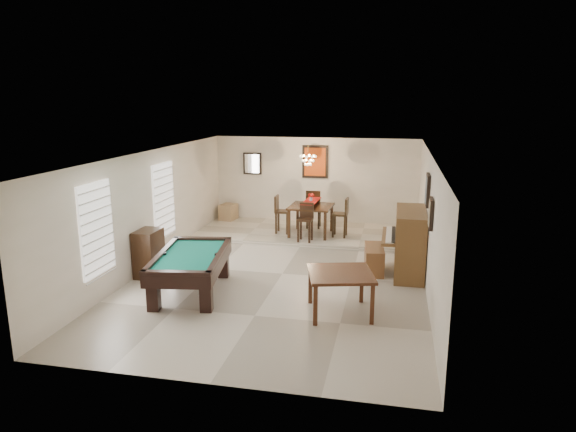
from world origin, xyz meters
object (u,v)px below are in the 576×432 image
(chandelier, at_px, (308,156))
(dining_chair_east, at_px, (340,217))
(upright_piano, at_px, (402,242))
(flower_vase, at_px, (311,197))
(piano_bench, at_px, (374,259))
(apothecary_chest, at_px, (149,253))
(dining_chair_north, at_px, (314,209))
(pool_table, at_px, (191,274))
(dining_table, at_px, (311,218))
(dining_chair_south, at_px, (305,223))
(dining_chair_west, at_px, (283,214))
(corner_bench, at_px, (228,212))
(square_table, at_px, (340,293))

(chandelier, bearing_deg, dining_chair_east, -18.59)
(upright_piano, relative_size, flower_vase, 7.79)
(piano_bench, height_order, apothecary_chest, apothecary_chest)
(upright_piano, distance_m, piano_bench, 0.71)
(apothecary_chest, relative_size, dining_chair_north, 0.92)
(apothecary_chest, height_order, chandelier, chandelier)
(pool_table, xyz_separation_m, dining_table, (1.65, 4.34, 0.20))
(chandelier, bearing_deg, flower_vase, -63.05)
(piano_bench, height_order, flower_vase, flower_vase)
(dining_table, height_order, chandelier, chandelier)
(upright_piano, relative_size, dining_chair_south, 1.70)
(pool_table, relative_size, dining_chair_south, 2.32)
(flower_vase, relative_size, chandelier, 0.36)
(dining_chair_west, bearing_deg, corner_bench, 58.05)
(flower_vase, xyz_separation_m, corner_bench, (-2.72, 1.21, -0.79))
(piano_bench, distance_m, chandelier, 3.79)
(flower_vase, distance_m, dining_chair_north, 0.91)
(dining_chair_south, bearing_deg, corner_bench, 147.90)
(square_table, relative_size, apothecary_chest, 1.09)
(square_table, bearing_deg, dining_chair_east, 96.28)
(upright_piano, distance_m, chandelier, 3.93)
(piano_bench, bearing_deg, flower_vase, 127.29)
(square_table, distance_m, flower_vase, 4.98)
(corner_bench, relative_size, chandelier, 0.87)
(chandelier, bearing_deg, dining_chair_north, 79.16)
(upright_piano, height_order, apothecary_chest, upright_piano)
(dining_chair_west, distance_m, dining_chair_east, 1.56)
(apothecary_chest, xyz_separation_m, chandelier, (2.76, 3.90, 1.70))
(flower_vase, bearing_deg, chandelier, 116.95)
(dining_chair_north, height_order, corner_bench, dining_chair_north)
(flower_vase, bearing_deg, dining_chair_west, 178.99)
(dining_chair_south, distance_m, dining_chair_east, 1.05)
(corner_bench, bearing_deg, dining_table, -23.93)
(square_table, relative_size, dining_chair_south, 1.11)
(pool_table, relative_size, corner_bench, 4.39)
(pool_table, relative_size, piano_bench, 2.28)
(piano_bench, xyz_separation_m, chandelier, (-1.93, 2.63, 1.92))
(dining_table, xyz_separation_m, dining_chair_north, (-0.05, 0.77, 0.09))
(piano_bench, distance_m, dining_chair_north, 3.65)
(piano_bench, relative_size, apothecary_chest, 1.00)
(dining_chair_south, xyz_separation_m, dining_chair_east, (0.82, 0.66, 0.03))
(dining_table, bearing_deg, flower_vase, 0.00)
(apothecary_chest, bearing_deg, pool_table, -29.64)
(corner_bench, distance_m, chandelier, 3.31)
(pool_table, bearing_deg, chandelier, 62.75)
(piano_bench, xyz_separation_m, dining_table, (-1.79, 2.36, 0.30))
(dining_chair_south, height_order, dining_chair_north, dining_chair_north)
(pool_table, height_order, dining_table, dining_table)
(square_table, relative_size, flower_vase, 5.09)
(square_table, xyz_separation_m, dining_chair_west, (-2.08, 4.76, 0.25))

